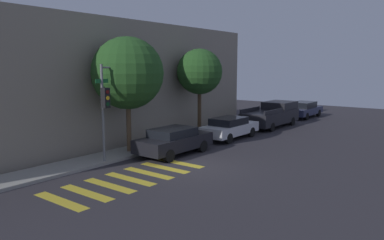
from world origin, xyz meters
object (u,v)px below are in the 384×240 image
at_px(tree_near_corner, 128,73).
at_px(traffic_light_pole, 113,94).
at_px(sedan_near_corner, 174,140).
at_px(pickup_truck, 272,115).
at_px(tree_midblock, 200,72).
at_px(sedan_middle, 229,127).
at_px(sedan_far_end, 304,109).

bearing_deg(tree_near_corner, traffic_light_pole, -156.08).
bearing_deg(sedan_near_corner, pickup_truck, -0.00).
height_order(traffic_light_pole, tree_midblock, tree_midblock).
relative_size(sedan_near_corner, pickup_truck, 0.77).
height_order(sedan_middle, tree_near_corner, tree_near_corner).
xyz_separation_m(traffic_light_pole, sedan_near_corner, (2.79, -1.27, -2.45)).
distance_m(traffic_light_pole, tree_near_corner, 1.95).
bearing_deg(sedan_near_corner, traffic_light_pole, 155.61).
xyz_separation_m(traffic_light_pole, sedan_far_end, (20.22, -1.27, -2.46)).
distance_m(traffic_light_pole, tree_midblock, 7.69).
distance_m(tree_near_corner, tree_midblock, 6.04).
bearing_deg(pickup_truck, traffic_light_pole, 174.83).
distance_m(sedan_near_corner, tree_midblock, 6.19).
height_order(pickup_truck, tree_near_corner, tree_near_corner).
relative_size(traffic_light_pole, sedan_middle, 1.04).
bearing_deg(traffic_light_pole, sedan_middle, -8.93).
bearing_deg(tree_midblock, traffic_light_pole, -174.76).
height_order(sedan_middle, pickup_truck, pickup_truck).
height_order(sedan_far_end, tree_near_corner, tree_near_corner).
relative_size(traffic_light_pole, tree_midblock, 0.82).
xyz_separation_m(sedan_middle, sedan_far_end, (12.16, 0.00, 0.02)).
xyz_separation_m(sedan_middle, tree_near_corner, (-6.48, 1.96, 3.38)).
bearing_deg(tree_midblock, tree_near_corner, 180.00).
bearing_deg(sedan_far_end, traffic_light_pole, 176.42).
distance_m(pickup_truck, sedan_far_end, 6.21).
bearing_deg(tree_midblock, sedan_far_end, -8.85).
bearing_deg(tree_midblock, sedan_near_corner, -157.81).
bearing_deg(tree_near_corner, sedan_near_corner, -58.14).
distance_m(pickup_truck, tree_near_corner, 12.99).
xyz_separation_m(sedan_near_corner, tree_near_corner, (-1.22, 1.96, 3.36)).
bearing_deg(sedan_middle, traffic_light_pole, 171.07).
xyz_separation_m(traffic_light_pole, tree_near_corner, (1.57, 0.70, 0.91)).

